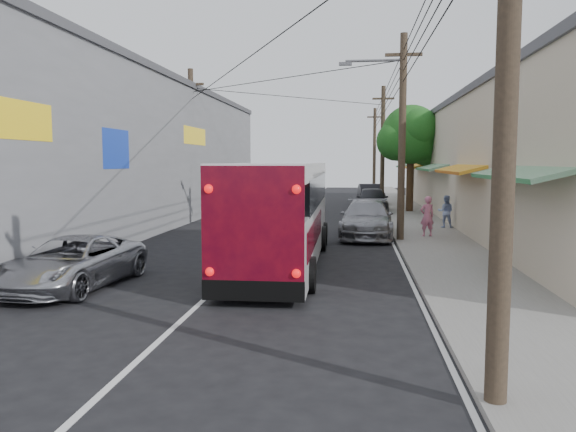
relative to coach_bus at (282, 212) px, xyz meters
name	(u,v)px	position (x,y,z in m)	size (l,w,h in m)	color
ground	(156,344)	(-1.20, -7.92, -1.61)	(120.00, 120.00, 0.00)	black
sidewalk	(415,222)	(5.30, 12.08, -1.55)	(3.00, 80.00, 0.12)	slate
building_right	(498,162)	(9.79, 14.08, 1.54)	(7.09, 40.00, 6.25)	#BDB096
building_left	(116,152)	(-9.70, 10.08, 2.04)	(7.20, 36.00, 7.25)	gray
utility_poles	(350,143)	(1.93, 12.41, 2.52)	(11.80, 45.28, 8.00)	#473828
street_tree	(412,137)	(5.67, 18.10, 3.06)	(4.40, 4.00, 6.60)	#3F2B19
coach_bus	(282,212)	(0.00, 0.00, 0.00)	(2.59, 10.83, 3.11)	silver
jeepney	(73,263)	(-4.78, -3.95, -0.97)	(2.12, 4.60, 1.28)	#B7B7BE
parked_suv	(367,219)	(2.72, 6.48, -0.85)	(2.14, 5.26, 1.53)	gray
parked_car_mid	(372,200)	(3.30, 17.77, -0.81)	(1.90, 4.73, 1.61)	#2A2B30
parked_car_far	(371,194)	(3.40, 24.44, -0.85)	(1.60, 4.60, 1.52)	black
pedestrian_near	(427,216)	(5.16, 6.17, -0.67)	(0.60, 0.39, 1.63)	#C76989
pedestrian_far	(446,212)	(6.40, 9.36, -0.75)	(0.72, 0.56, 1.48)	#8FA1D0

